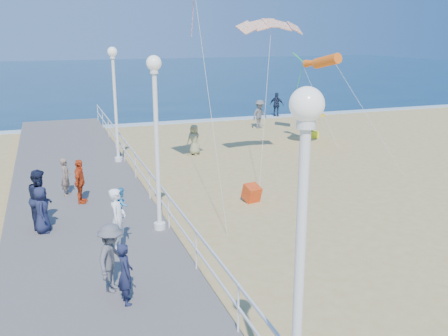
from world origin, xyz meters
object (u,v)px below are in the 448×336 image
object	(u,v)px
spectator_4	(42,210)
beach_walker_a	(260,114)
woman_holding_toddler	(118,220)
spectator_3	(80,182)
lamp_post_near	(301,243)
beach_chair_left	(313,134)
beach_umbrella	(310,111)
spectator_7	(40,199)
spectator_2	(112,258)
spectator_6	(66,177)
spectator_0	(125,274)
box_kite	(252,195)
toddler_held	(122,204)
beach_chair_right	(308,134)
beach_walker_b	(277,105)
beach_walker_c	(194,140)
lamp_post_far	(115,93)
lamp_post_mid	(156,126)

from	to	relation	value
spectator_4	beach_walker_a	world-z (taller)	beach_walker_a
woman_holding_toddler	spectator_3	world-z (taller)	woman_holding_toddler
lamp_post_near	beach_chair_left	world-z (taller)	lamp_post_near
spectator_4	beach_umbrella	distance (m)	18.05
spectator_4	spectator_7	xyz separation A→B (m)	(-0.03, 0.49, 0.21)
spectator_2	spectator_3	distance (m)	6.77
spectator_4	spectator_7	distance (m)	0.53
spectator_6	spectator_0	bearing A→B (deg)	-154.85
lamp_post_near	box_kite	world-z (taller)	lamp_post_near
spectator_4	spectator_7	world-z (taller)	spectator_7
beach_umbrella	beach_chair_left	size ratio (longest dim) A/B	3.89
lamp_post_near	box_kite	distance (m)	12.64
toddler_held	spectator_0	xyz separation A→B (m)	(-0.41, -3.08, -0.59)
box_kite	beach_chair_right	distance (m)	13.12
spectator_0	spectator_3	xyz separation A→B (m)	(-0.45, 7.45, 0.08)
spectator_7	beach_walker_b	size ratio (longest dim) A/B	0.99
spectator_4	spectator_6	world-z (taller)	spectator_4
box_kite	lamp_post_near	bearing A→B (deg)	-121.22
beach_walker_a	beach_walker_c	size ratio (longest dim) A/B	1.19
lamp_post_far	beach_chair_left	size ratio (longest dim) A/B	9.67
woman_holding_toddler	spectator_0	bearing A→B (deg)	-160.91
lamp_post_far	beach_chair_right	distance (m)	13.31
spectator_7	box_kite	xyz separation A→B (m)	(7.60, 1.02, -1.03)
lamp_post_mid	spectator_0	xyz separation A→B (m)	(-1.68, -4.09, -2.54)
spectator_4	beach_walker_a	bearing A→B (deg)	-37.24
box_kite	toddler_held	bearing A→B (deg)	-158.63
lamp_post_far	beach_chair_right	xyz separation A→B (m)	(12.30, 3.74, -3.46)
beach_chair_left	spectator_0	bearing A→B (deg)	-130.53
box_kite	beach_chair_left	bearing A→B (deg)	38.90
beach_walker_b	beach_chair_left	world-z (taller)	beach_walker_b
woman_holding_toddler	beach_chair_right	world-z (taller)	woman_holding_toddler
lamp_post_near	beach_walker_c	world-z (taller)	lamp_post_near
lamp_post_near	spectator_6	size ratio (longest dim) A/B	3.71
spectator_6	spectator_7	size ratio (longest dim) A/B	0.77
lamp_post_mid	spectator_0	world-z (taller)	lamp_post_mid
spectator_6	box_kite	xyz separation A→B (m)	(6.71, -2.02, -0.82)
lamp_post_far	spectator_4	distance (m)	9.11
spectator_4	spectator_6	bearing A→B (deg)	-8.88
beach_chair_right	lamp_post_near	bearing A→B (deg)	-119.49
spectator_2	beach_walker_b	xyz separation A→B (m)	(15.61, 23.77, -0.30)
beach_walker_c	beach_umbrella	xyz separation A→B (m)	(7.21, 0.51, 1.10)
spectator_4	beach_walker_b	size ratio (longest dim) A/B	0.77
spectator_6	beach_walker_a	bearing A→B (deg)	-28.39
lamp_post_far	spectator_2	bearing A→B (deg)	-98.64
spectator_4	beach_umbrella	world-z (taller)	beach_umbrella
woman_holding_toddler	toddler_held	xyz separation A→B (m)	(0.15, 0.15, 0.41)
beach_walker_a	box_kite	world-z (taller)	beach_walker_a
lamp_post_mid	beach_chair_right	distance (m)	18.04
lamp_post_far	woman_holding_toddler	xyz separation A→B (m)	(-1.42, -10.16, -2.35)
beach_walker_a	spectator_4	bearing A→B (deg)	-155.93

